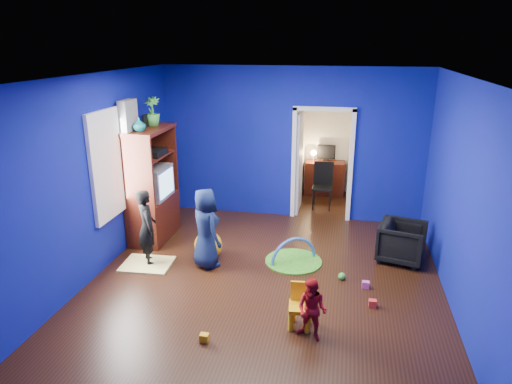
% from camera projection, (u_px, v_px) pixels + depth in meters
% --- Properties ---
extents(floor, '(5.00, 5.50, 0.01)m').
position_uv_depth(floor, '(265.00, 283.00, 6.58)').
color(floor, black).
rests_on(floor, ground).
extents(ceiling, '(5.00, 5.50, 0.01)m').
position_uv_depth(ceiling, '(266.00, 77.00, 5.67)').
color(ceiling, white).
rests_on(ceiling, wall_back).
extents(wall_back, '(5.00, 0.02, 2.90)m').
position_uv_depth(wall_back, '(291.00, 144.00, 8.69)').
color(wall_back, navy).
rests_on(wall_back, floor).
extents(wall_front, '(5.00, 0.02, 2.90)m').
position_uv_depth(wall_front, '(203.00, 293.00, 3.57)').
color(wall_front, navy).
rests_on(wall_front, floor).
extents(wall_left, '(0.02, 5.50, 2.90)m').
position_uv_depth(wall_left, '(96.00, 177.00, 6.60)').
color(wall_left, navy).
rests_on(wall_left, floor).
extents(wall_right, '(0.02, 5.50, 2.90)m').
position_uv_depth(wall_right, '(463.00, 200.00, 5.66)').
color(wall_right, navy).
rests_on(wall_right, floor).
extents(alcove, '(1.00, 1.75, 2.50)m').
position_uv_depth(alcove, '(325.00, 146.00, 9.45)').
color(alcove, silver).
rests_on(alcove, floor).
extents(armchair, '(0.84, 0.83, 0.63)m').
position_uv_depth(armchair, '(402.00, 242.00, 7.17)').
color(armchair, black).
rests_on(armchair, floor).
extents(child_black, '(0.49, 0.52, 1.20)m').
position_uv_depth(child_black, '(147.00, 227.00, 7.01)').
color(child_black, black).
rests_on(child_black, floor).
extents(child_navy, '(0.71, 0.71, 1.25)m').
position_uv_depth(child_navy, '(206.00, 228.00, 6.91)').
color(child_navy, '#0F1437').
rests_on(child_navy, floor).
extents(toddler_red, '(0.45, 0.40, 0.76)m').
position_uv_depth(toddler_red, '(312.00, 310.00, 5.25)').
color(toddler_red, red).
rests_on(toddler_red, floor).
extents(vase, '(0.20, 0.20, 0.21)m').
position_uv_depth(vase, '(139.00, 125.00, 7.20)').
color(vase, '#0C5960').
rests_on(vase, tv_armoire).
extents(potted_plant, '(0.28, 0.28, 0.48)m').
position_uv_depth(potted_plant, '(152.00, 111.00, 7.64)').
color(potted_plant, green).
rests_on(potted_plant, tv_armoire).
extents(tv_armoire, '(0.58, 1.14, 1.96)m').
position_uv_depth(tv_armoire, '(152.00, 185.00, 7.82)').
color(tv_armoire, '#42160B').
rests_on(tv_armoire, floor).
extents(crt_tv, '(0.46, 0.70, 0.54)m').
position_uv_depth(crt_tv, '(154.00, 182.00, 7.80)').
color(crt_tv, silver).
rests_on(crt_tv, tv_armoire).
extents(yellow_blanket, '(0.79, 0.65, 0.03)m').
position_uv_depth(yellow_blanket, '(147.00, 264.00, 7.10)').
color(yellow_blanket, '#F2E07A').
rests_on(yellow_blanket, floor).
extents(hopper_ball, '(0.45, 0.45, 0.45)m').
position_uv_depth(hopper_ball, '(208.00, 245.00, 7.28)').
color(hopper_ball, yellow).
rests_on(hopper_ball, floor).
extents(kid_chair, '(0.31, 0.31, 0.50)m').
position_uv_depth(kid_chair, '(300.00, 309.00, 5.50)').
color(kid_chair, yellow).
rests_on(kid_chair, floor).
extents(play_mat, '(0.89, 0.89, 0.02)m').
position_uv_depth(play_mat, '(293.00, 261.00, 7.21)').
color(play_mat, green).
rests_on(play_mat, floor).
extents(toy_arch, '(0.68, 0.51, 0.80)m').
position_uv_depth(toy_arch, '(293.00, 261.00, 7.20)').
color(toy_arch, '#3F8CD8').
rests_on(toy_arch, floor).
extents(window_left, '(0.03, 0.95, 1.55)m').
position_uv_depth(window_left, '(108.00, 164.00, 6.89)').
color(window_left, white).
rests_on(window_left, wall_left).
extents(curtain, '(0.14, 0.42, 2.40)m').
position_uv_depth(curtain, '(133.00, 174.00, 7.47)').
color(curtain, slate).
rests_on(curtain, floor).
extents(doorway, '(1.16, 0.10, 2.10)m').
position_uv_depth(doorway, '(322.00, 166.00, 8.70)').
color(doorway, white).
rests_on(doorway, floor).
extents(study_desk, '(0.88, 0.44, 0.75)m').
position_uv_depth(study_desk, '(325.00, 178.00, 10.32)').
color(study_desk, '#3D140A').
rests_on(study_desk, floor).
extents(desk_monitor, '(0.40, 0.05, 0.32)m').
position_uv_depth(desk_monitor, '(326.00, 152.00, 10.25)').
color(desk_monitor, black).
rests_on(desk_monitor, study_desk).
extents(desk_lamp, '(0.14, 0.14, 0.14)m').
position_uv_depth(desk_lamp, '(314.00, 153.00, 10.25)').
color(desk_lamp, '#FFD88C').
rests_on(desk_lamp, study_desk).
extents(folding_chair, '(0.40, 0.40, 0.92)m').
position_uv_depth(folding_chair, '(322.00, 187.00, 9.40)').
color(folding_chair, black).
rests_on(folding_chair, floor).
extents(book_shelf, '(0.88, 0.24, 0.04)m').
position_uv_depth(book_shelf, '(329.00, 104.00, 9.90)').
color(book_shelf, white).
rests_on(book_shelf, study_desk).
extents(toy_0, '(0.10, 0.08, 0.10)m').
position_uv_depth(toy_0, '(373.00, 303.00, 5.98)').
color(toy_0, red).
rests_on(toy_0, floor).
extents(toy_1, '(0.11, 0.11, 0.11)m').
position_uv_depth(toy_1, '(392.00, 257.00, 7.27)').
color(toy_1, blue).
rests_on(toy_1, floor).
extents(toy_2, '(0.10, 0.08, 0.10)m').
position_uv_depth(toy_2, '(204.00, 338.00, 5.29)').
color(toy_2, '#EBA40C').
rests_on(toy_2, floor).
extents(toy_3, '(0.11, 0.11, 0.11)m').
position_uv_depth(toy_3, '(342.00, 276.00, 6.67)').
color(toy_3, green).
rests_on(toy_3, floor).
extents(toy_4, '(0.10, 0.08, 0.10)m').
position_uv_depth(toy_4, '(366.00, 285.00, 6.44)').
color(toy_4, '#C84B9C').
rests_on(toy_4, floor).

